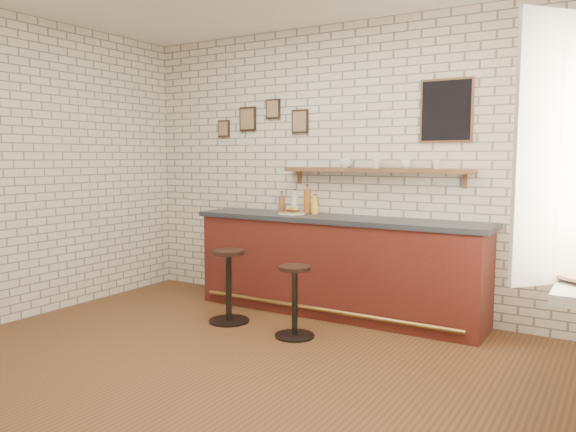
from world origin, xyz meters
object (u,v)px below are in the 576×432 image
sandwich_plate (292,213)px  bitters_bottle_white (295,203)px  bitters_bottle_brown (282,204)px  bar_stool_left (229,283)px  ciabatta_sandwich (292,210)px  shelf_cup_d (437,165)px  bar_counter (336,266)px  bar_stool_right (295,299)px  book_upper (574,275)px  condiment_bottle_yellow (315,206)px  bitters_bottle_amber (307,202)px  shelf_cup_c (406,164)px  shelf_cup_b (377,163)px  book_lower (574,277)px  shelf_cup_a (345,163)px

sandwich_plate → bitters_bottle_white: size_ratio=1.09×
bitters_bottle_brown → bar_stool_left: (-0.04, -0.92, -0.72)m
ciabatta_sandwich → shelf_cup_d: 1.57m
bar_counter → bar_stool_right: bar_counter is taller
sandwich_plate → bitters_bottle_brown: (-0.21, 0.13, 0.09)m
book_upper → bitters_bottle_white: bearing=-172.8°
condiment_bottle_yellow → bitters_bottle_brown: bearing=180.0°
bar_counter → bitters_bottle_amber: 0.77m
bar_counter → bar_stool_right: size_ratio=4.80×
sandwich_plate → shelf_cup_d: (1.48, 0.20, 0.53)m
bitters_bottle_amber → shelf_cup_c: (1.06, 0.07, 0.41)m
bar_counter → bitters_bottle_white: 0.85m
shelf_cup_b → book_lower: shelf_cup_b is taller
sandwich_plate → bar_stool_left: sandwich_plate is taller
bitters_bottle_brown → shelf_cup_c: bearing=3.0°
shelf_cup_c → shelf_cup_d: size_ratio=1.24×
shelf_cup_c → book_upper: 2.54m
bitters_bottle_brown → condiment_bottle_yellow: size_ratio=1.08×
bitters_bottle_white → bar_stool_right: size_ratio=0.40×
bar_counter → condiment_bottle_yellow: 0.69m
bar_stool_left → shelf_cup_b: shelf_cup_b is taller
bar_stool_left → shelf_cup_d: shelf_cup_d is taller
ciabatta_sandwich → shelf_cup_b: (0.87, 0.20, 0.50)m
bitters_bottle_white → shelf_cup_d: shelf_cup_d is taller
bitters_bottle_amber → shelf_cup_c: size_ratio=2.84×
bar_counter → sandwich_plate: bearing=-179.9°
bar_stool_left → book_upper: 3.23m
shelf_cup_c → bitters_bottle_white: bearing=116.4°
condiment_bottle_yellow → ciabatta_sandwich: bearing=-147.8°
bar_stool_right → shelf_cup_d: size_ratio=7.26×
bitters_bottle_white → shelf_cup_b: size_ratio=2.41×
sandwich_plate → condiment_bottle_yellow: 0.26m
bitters_bottle_amber → bitters_bottle_brown: bearing=180.0°
bar_counter → shelf_cup_b: 1.12m
bar_counter → shelf_cup_a: (-0.00, 0.20, 1.04)m
bar_counter → bar_stool_left: size_ratio=4.34×
bar_stool_left → bitters_bottle_amber: bearing=68.8°
bitters_bottle_brown → shelf_cup_a: 0.86m
ciabatta_sandwich → shelf_cup_d: size_ratio=2.23×
bar_counter → condiment_bottle_yellow: size_ratio=14.57×
shelf_cup_b → shelf_cup_c: shelf_cup_b is taller
bitters_bottle_brown → bitters_bottle_amber: size_ratio=0.73×
bitters_bottle_brown → bar_stool_left: bitters_bottle_brown is taller
bar_stool_left → shelf_cup_b: size_ratio=6.70×
condiment_bottle_yellow → bitters_bottle_white: bearing=180.0°
condiment_bottle_yellow → shelf_cup_d: 1.35m
condiment_bottle_yellow → bar_stool_right: condiment_bottle_yellow is taller
condiment_bottle_yellow → book_lower: condiment_bottle_yellow is taller
sandwich_plate → bitters_bottle_amber: bitters_bottle_amber is taller
book_lower → bitters_bottle_white: bearing=147.4°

